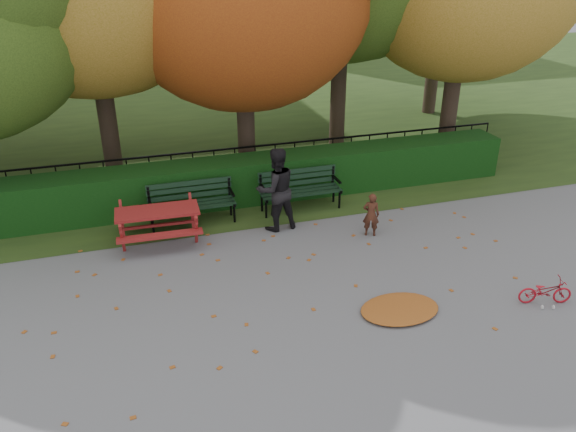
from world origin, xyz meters
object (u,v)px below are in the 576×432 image
object	(u,v)px
adult	(276,189)
bicycle	(545,291)
bench_left	(191,200)
bench_right	(300,187)
picnic_table	(158,217)
child	(371,215)

from	to	relation	value
adult	bicycle	xyz separation A→B (m)	(3.46, -3.93, -0.65)
bench_left	adult	bearing A→B (deg)	-26.18
bench_left	bench_right	bearing A→B (deg)	0.00
bicycle	bench_left	bearing A→B (deg)	62.97
bench_left	picnic_table	distance (m)	1.01
bench_right	bicycle	bearing A→B (deg)	-60.44
picnic_table	child	world-z (taller)	child
bench_right	child	xyz separation A→B (m)	(0.96, -1.67, -0.06)
bench_left	child	bearing A→B (deg)	-26.40
adult	bicycle	bearing A→B (deg)	123.30
picnic_table	child	xyz separation A→B (m)	(4.12, -1.00, -0.07)
bench_left	child	size ratio (longest dim) A/B	1.95
bench_left	bench_right	distance (m)	2.40
bench_right	child	bearing A→B (deg)	-60.02
picnic_table	bench_right	bearing A→B (deg)	14.09
child	bicycle	bearing A→B (deg)	143.18
bench_left	bench_right	xyz separation A→B (m)	(2.40, 0.00, 0.00)
child	bicycle	xyz separation A→B (m)	(1.72, -3.06, -0.23)
adult	bench_right	bearing A→B (deg)	-141.89
bench_left	child	xyz separation A→B (m)	(3.36, -1.67, -0.06)
picnic_table	adult	xyz separation A→B (m)	(2.38, -0.13, 0.34)
child	bicycle	world-z (taller)	child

